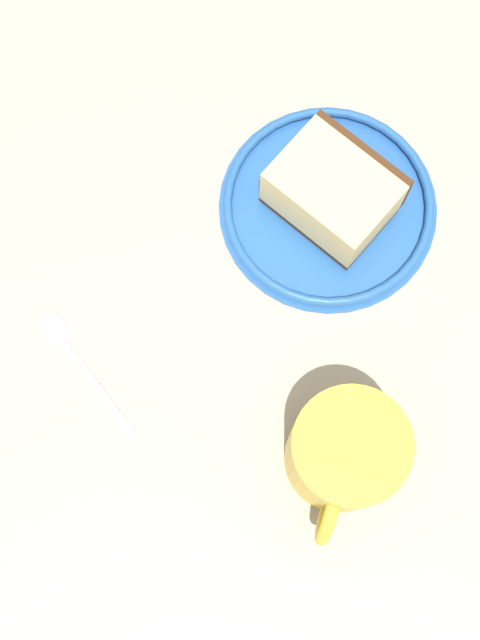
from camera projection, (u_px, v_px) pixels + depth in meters
ground_plane at (313, 303)px, 73.62cm from camera, size 123.66×123.66×2.39cm
small_plate at (328, 206)px, 73.71cm from camera, size 18.28×18.28×1.39cm
cake_slice at (334, 191)px, 71.19cm from camera, size 8.30×10.15×5.34cm
tea_mug at (344, 454)px, 64.33cm from camera, size 10.39×8.36×10.07cm
teaspoon at (69, 346)px, 71.16cm from camera, size 2.47×12.27×0.80cm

